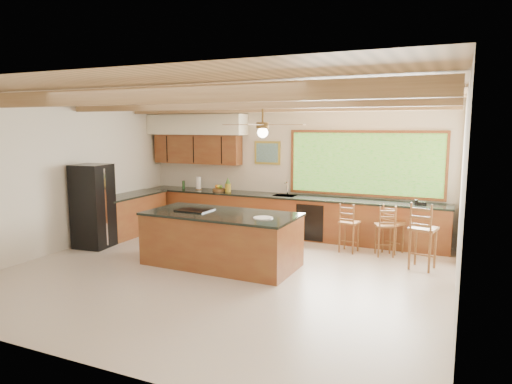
% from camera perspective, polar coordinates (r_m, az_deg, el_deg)
% --- Properties ---
extents(ground, '(7.20, 7.20, 0.00)m').
position_cam_1_polar(ground, '(7.88, -4.05, -10.02)').
color(ground, beige).
rests_on(ground, ground).
extents(room_shell, '(7.27, 6.54, 3.02)m').
position_cam_1_polar(room_shell, '(8.14, -3.09, 6.45)').
color(room_shell, beige).
rests_on(room_shell, ground).
extents(counter_run, '(7.12, 3.10, 1.27)m').
position_cam_1_polar(counter_run, '(10.30, -1.48, -2.96)').
color(counter_run, brown).
rests_on(counter_run, ground).
extents(island, '(2.74, 1.34, 0.97)m').
position_cam_1_polar(island, '(8.19, -4.37, -5.86)').
color(island, brown).
rests_on(island, ground).
extents(refrigerator, '(0.73, 0.71, 1.70)m').
position_cam_1_polar(refrigerator, '(9.86, -19.70, -1.67)').
color(refrigerator, black).
rests_on(refrigerator, ground).
extents(bar_stool_a, '(0.40, 0.40, 0.99)m').
position_cam_1_polar(bar_stool_a, '(9.09, 11.51, -3.87)').
color(bar_stool_a, brown).
rests_on(bar_stool_a, ground).
extents(bar_stool_b, '(0.46, 0.46, 0.98)m').
position_cam_1_polar(bar_stool_b, '(8.99, 15.79, -4.17)').
color(bar_stool_b, brown).
rests_on(bar_stool_b, ground).
extents(bar_stool_c, '(0.46, 0.46, 0.97)m').
position_cam_1_polar(bar_stool_c, '(9.25, 16.76, -3.90)').
color(bar_stool_c, brown).
rests_on(bar_stool_c, ground).
extents(bar_stool_d, '(0.51, 0.51, 1.19)m').
position_cam_1_polar(bar_stool_d, '(8.33, 20.17, -4.50)').
color(bar_stool_d, brown).
rests_on(bar_stool_d, ground).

